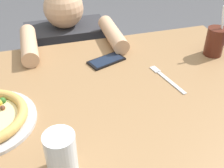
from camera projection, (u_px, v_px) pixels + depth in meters
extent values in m
cube|color=#936D47|center=(118.00, 102.00, 0.98)|extent=(1.21, 0.91, 0.04)
cylinder|color=brown|center=(185.00, 97.00, 1.61)|extent=(0.07, 0.07, 0.71)
sphere|color=brown|center=(3.00, 108.00, 0.88)|extent=(0.02, 0.02, 0.02)
sphere|color=#2D6623|center=(3.00, 101.00, 0.91)|extent=(0.02, 0.02, 0.02)
cylinder|color=#4C1E14|center=(215.00, 42.00, 1.18)|extent=(0.08, 0.08, 0.12)
cylinder|color=white|center=(223.00, 19.00, 1.12)|extent=(0.02, 0.03, 0.11)
cylinder|color=silver|center=(61.00, 154.00, 0.69)|extent=(0.08, 0.08, 0.13)
cube|color=white|center=(54.00, 149.00, 0.65)|extent=(0.03, 0.03, 0.02)
cube|color=white|center=(55.00, 150.00, 0.65)|extent=(0.04, 0.04, 0.03)
cube|color=silver|center=(171.00, 82.00, 1.04)|extent=(0.05, 0.16, 0.00)
cube|color=silver|center=(155.00, 69.00, 1.11)|extent=(0.03, 0.05, 0.00)
cube|color=black|center=(106.00, 61.00, 1.16)|extent=(0.17, 0.12, 0.01)
cube|color=#192338|center=(106.00, 60.00, 1.16)|extent=(0.15, 0.10, 0.00)
cylinder|color=#333847|center=(74.00, 104.00, 1.76)|extent=(0.34, 0.34, 0.45)
cube|color=#2D2D33|center=(68.00, 51.00, 1.54)|extent=(0.42, 0.22, 0.30)
sphere|color=tan|center=(64.00, 8.00, 1.39)|extent=(0.20, 0.20, 0.20)
cylinder|color=tan|center=(29.00, 45.00, 1.21)|extent=(0.07, 0.28, 0.07)
cylinder|color=tan|center=(113.00, 34.00, 1.29)|extent=(0.07, 0.28, 0.07)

